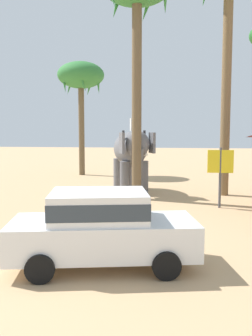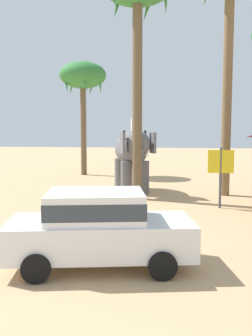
{
  "view_description": "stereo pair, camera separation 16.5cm",
  "coord_description": "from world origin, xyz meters",
  "px_view_note": "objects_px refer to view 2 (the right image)",
  "views": [
    {
      "loc": [
        2.88,
        -7.94,
        3.02
      ],
      "look_at": [
        0.84,
        5.98,
        1.6
      ],
      "focal_mm": 38.68,
      "sensor_mm": 36.0,
      "label": 1
    },
    {
      "loc": [
        3.05,
        -7.92,
        3.02
      ],
      "look_at": [
        0.84,
        5.98,
        1.6
      ],
      "focal_mm": 38.68,
      "sensor_mm": 36.0,
      "label": 2
    }
  ],
  "objects_px": {
    "palm_tree_left_of_road": "(83,78)",
    "car_sedan_foreground": "(99,226)",
    "signboard_yellow": "(221,166)",
    "elephant_with_mahout": "(132,152)"
  },
  "relations": [
    {
      "from": "palm_tree_left_of_road",
      "to": "car_sedan_foreground",
      "type": "bearing_deg",
      "value": -73.27
    },
    {
      "from": "elephant_with_mahout",
      "to": "signboard_yellow",
      "type": "bearing_deg",
      "value": -39.83
    },
    {
      "from": "palm_tree_left_of_road",
      "to": "signboard_yellow",
      "type": "distance_m",
      "value": 13.92
    },
    {
      "from": "elephant_with_mahout",
      "to": "signboard_yellow",
      "type": "distance_m",
      "value": 5.2
    },
    {
      "from": "car_sedan_foreground",
      "to": "signboard_yellow",
      "type": "height_order",
      "value": "signboard_yellow"
    },
    {
      "from": "palm_tree_left_of_road",
      "to": "elephant_with_mahout",
      "type": "bearing_deg",
      "value": -56.7
    },
    {
      "from": "car_sedan_foreground",
      "to": "elephant_with_mahout",
      "type": "distance_m",
      "value": 10.24
    },
    {
      "from": "car_sedan_foreground",
      "to": "palm_tree_left_of_road",
      "type": "relative_size",
      "value": 0.56
    },
    {
      "from": "car_sedan_foreground",
      "to": "signboard_yellow",
      "type": "xyz_separation_m",
      "value": [
        3.3,
        6.84,
        0.76
      ]
    },
    {
      "from": "car_sedan_foreground",
      "to": "elephant_with_mahout",
      "type": "height_order",
      "value": "elephant_with_mahout"
    }
  ]
}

